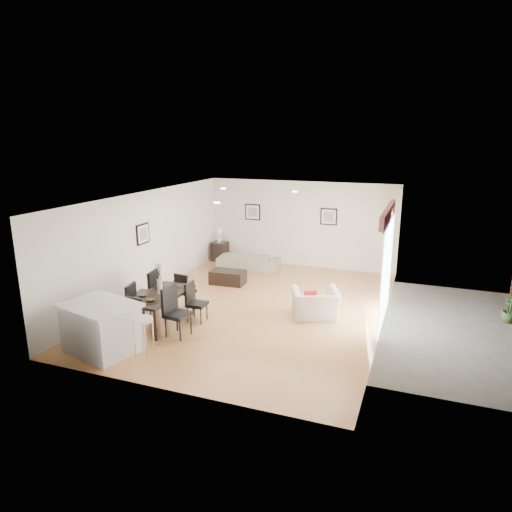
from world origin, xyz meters
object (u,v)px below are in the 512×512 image
at_px(kitchen_island, 101,327).
at_px(coffee_table, 228,277).
at_px(sofa, 249,261).
at_px(dining_chair_wfar, 149,290).
at_px(dining_table, 160,297).
at_px(dining_chair_efar, 194,300).
at_px(dining_chair_head, 133,319).
at_px(armchair, 315,304).
at_px(dining_chair_wnear, 127,303).
at_px(dining_chair_enear, 174,309).
at_px(dining_chair_foot, 184,289).
at_px(side_table, 220,251).
at_px(bar_stool, 143,324).

bearing_deg(kitchen_island, coffee_table, 97.16).
relative_size(sofa, dining_chair_wfar, 1.81).
xyz_separation_m(dining_table, dining_chair_efar, (0.60, 0.42, -0.13)).
bearing_deg(sofa, dining_chair_wfar, 72.37).
relative_size(dining_table, coffee_table, 1.77).
bearing_deg(dining_chair_head, armchair, 44.55).
bearing_deg(dining_chair_wnear, sofa, 160.13).
distance_m(dining_chair_wfar, dining_chair_enear, 1.44).
bearing_deg(kitchen_island, dining_chair_efar, 78.25).
distance_m(sofa, dining_chair_head, 5.66).
distance_m(dining_chair_enear, kitchen_island, 1.48).
bearing_deg(dining_chair_foot, kitchen_island, 90.76).
bearing_deg(dining_chair_wfar, side_table, 177.01).
height_order(dining_chair_efar, bar_stool, dining_chair_efar).
relative_size(dining_chair_wnear, kitchen_island, 0.62).
distance_m(dining_chair_efar, side_table, 5.18).
relative_size(dining_chair_enear, coffee_table, 1.10).
relative_size(dining_table, dining_chair_head, 1.80).
height_order(kitchen_island, bar_stool, kitchen_island).
bearing_deg(bar_stool, side_table, 103.54).
relative_size(dining_chair_wnear, dining_chair_wfar, 0.94).
relative_size(sofa, dining_chair_head, 2.03).
relative_size(dining_chair_foot, coffee_table, 0.91).
relative_size(dining_chair_wnear, dining_chair_head, 1.05).
bearing_deg(kitchen_island, dining_chair_wfar, 110.67).
xyz_separation_m(dining_chair_head, kitchen_island, (-0.36, -0.50, -0.04)).
relative_size(dining_chair_efar, dining_chair_head, 0.96).
xyz_separation_m(dining_table, dining_chair_head, (0.01, -1.04, -0.11)).
bearing_deg(bar_stool, armchair, 51.33).
relative_size(kitchen_island, bar_stool, 1.95).
bearing_deg(side_table, dining_table, -78.80).
height_order(dining_chair_wfar, bar_stool, dining_chair_wfar).
bearing_deg(dining_chair_efar, dining_chair_wfar, 87.66).
height_order(sofa, kitchen_island, kitchen_island).
relative_size(dining_chair_head, dining_chair_foot, 1.08).
distance_m(dining_chair_wnear, coffee_table, 3.64).
distance_m(dining_chair_wnear, side_table, 5.75).
xyz_separation_m(dining_chair_wnear, dining_chair_head, (0.60, -0.64, -0.03)).
bearing_deg(coffee_table, dining_chair_enear, -86.51).
height_order(dining_chair_enear, dining_chair_head, dining_chair_enear).
distance_m(dining_chair_wnear, dining_chair_enear, 1.17).
bearing_deg(coffee_table, dining_table, -96.41).
relative_size(dining_chair_enear, dining_chair_head, 1.11).
bearing_deg(sofa, dining_chair_efar, 88.35).
bearing_deg(dining_chair_enear, dining_chair_wnear, 98.10).
bearing_deg(dining_table, dining_chair_foot, 91.29).
bearing_deg(sofa, dining_chair_wnear, 74.17).
bearing_deg(armchair, coffee_table, -50.66).
bearing_deg(bar_stool, dining_chair_efar, 90.12).
distance_m(dining_chair_efar, dining_chair_foot, 0.87).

